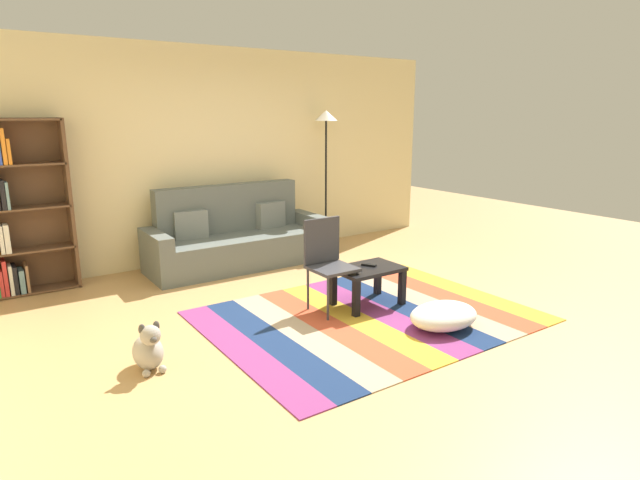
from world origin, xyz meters
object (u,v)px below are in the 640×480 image
Objects in this scene: bookshelf at (12,211)px; couch at (237,239)px; coffee_table at (368,275)px; pouf at (444,316)px; standing_lamp at (326,134)px; tv_remote at (369,265)px; dog at (149,349)px; folding_chair at (327,257)px.

couch is at bearing -6.82° from bookshelf.
bookshelf is at bearing 140.15° from coffee_table.
standing_lamp is at bearing 74.18° from pouf.
standing_lamp is (0.88, 3.12, 1.48)m from pouf.
standing_lamp reaches higher than coffee_table.
pouf is at bearing -46.60° from bookshelf.
coffee_table is 0.88m from pouf.
standing_lamp is 2.76m from tv_remote.
couch is at bearing 51.12° from dog.
pouf is 1.21m from folding_chair.
dog is at bearing -76.44° from bookshelf.
dog is (-2.22, -0.14, -0.16)m from coffee_table.
dog is 0.21× the size of standing_lamp.
tv_remote is 0.17× the size of folding_chair.
tv_remote is at bearing -76.87° from couch.
standing_lamp is 12.80× the size of tv_remote.
bookshelf is 4.46m from pouf.
coffee_table is 0.35× the size of standing_lamp.
standing_lamp is at bearing 36.26° from dog.
coffee_table is at bearing 3.53° from dog.
folding_chair is at bearing 8.53° from dog.
couch reaches higher than dog.
standing_lamp is (1.52, 0.21, 1.27)m from couch.
pouf is at bearing -77.67° from couch.
bookshelf is 3.31m from folding_chair.
tv_remote is at bearing 100.44° from pouf.
coffee_table reaches higher than pouf.
coffee_table is at bearing -39.85° from bookshelf.
bookshelf is 4.62× the size of dog.
standing_lamp is at bearing 7.93° from couch.
standing_lamp is (3.90, -0.07, 0.71)m from bookshelf.
dog is 2.28m from tv_remote.
bookshelf is (-2.38, 0.29, 0.56)m from couch.
bookshelf is at bearing 111.28° from tv_remote.
folding_chair is at bearing -88.73° from couch.
pouf is (3.02, -3.19, -0.78)m from bookshelf.
couch is 2.99m from pouf.
pouf is 2.52m from dog.
standing_lamp reaches higher than tv_remote.
coffee_table is 0.99× the size of pouf.
coffee_table is 2.23m from dog.
bookshelf reaches higher than dog.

